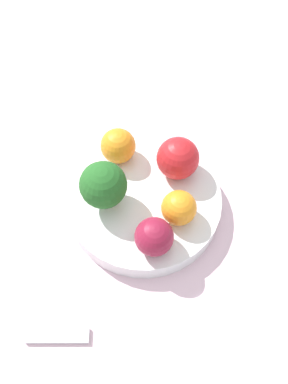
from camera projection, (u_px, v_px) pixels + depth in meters
name	position (u px, v px, depth m)	size (l,w,h in m)	color
ground_plane	(144.00, 214.00, 0.53)	(6.00, 6.00, 0.00)	gray
table_surface	(144.00, 210.00, 0.52)	(1.20, 1.20, 0.02)	silver
bowl	(144.00, 202.00, 0.50)	(0.20, 0.20, 0.03)	white
broccoli	(103.00, 185.00, 0.45)	(0.06, 0.06, 0.07)	#8CB76B
apple_red	(154.00, 237.00, 0.43)	(0.05, 0.05, 0.05)	maroon
apple_green	(178.00, 158.00, 0.49)	(0.06, 0.06, 0.06)	red
orange_front	(179.00, 208.00, 0.45)	(0.04, 0.04, 0.04)	orange
orange_back	(118.00, 146.00, 0.50)	(0.05, 0.05, 0.05)	orange
napkin	(224.00, 365.00, 0.41)	(0.17, 0.13, 0.01)	silver
spoon	(58.00, 336.00, 0.42)	(0.06, 0.07, 0.01)	silver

